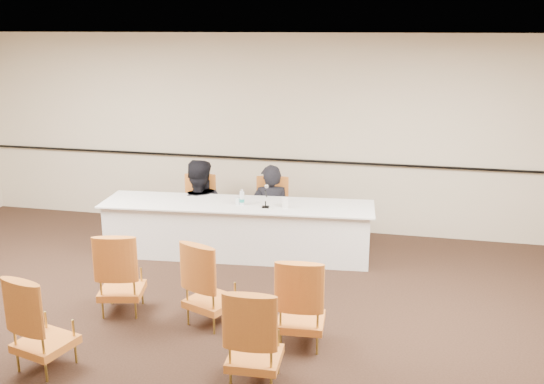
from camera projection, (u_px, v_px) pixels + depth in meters
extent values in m
plane|color=black|center=(190.00, 353.00, 5.93)|extent=(10.00, 10.00, 0.00)
plane|color=white|center=(178.00, 38.00, 5.14)|extent=(10.00, 10.00, 0.00)
cube|color=beige|center=(277.00, 133.00, 9.29)|extent=(10.00, 0.04, 3.00)
cube|color=black|center=(277.00, 159.00, 9.36)|extent=(9.80, 0.04, 0.03)
imported|color=black|center=(271.00, 218.00, 8.87)|extent=(0.66, 0.51, 1.61)
imported|color=black|center=(198.00, 218.00, 9.03)|extent=(1.04, 0.93, 1.78)
cube|color=white|center=(263.00, 206.00, 8.18)|extent=(0.32, 0.25, 0.00)
cylinder|color=white|center=(238.00, 201.00, 8.23)|extent=(0.08, 0.08, 0.10)
cylinder|color=white|center=(285.00, 203.00, 8.08)|extent=(0.11, 0.11, 0.13)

